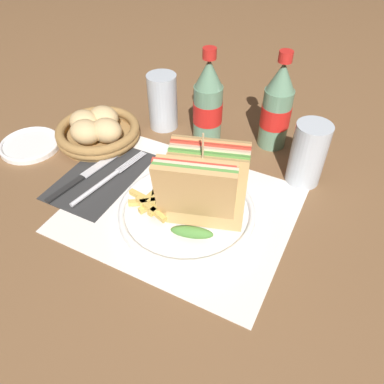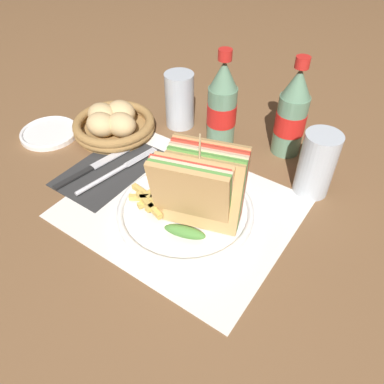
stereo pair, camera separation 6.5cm
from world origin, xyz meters
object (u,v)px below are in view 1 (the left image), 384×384
coke_bottle_near (208,104)px  side_saucer (30,145)px  plate_main (187,211)px  bread_basket (97,130)px  glass_far (163,105)px  glass_near (308,154)px  coke_bottle_far (277,108)px  knife (90,171)px  fork (103,182)px  club_sandwich (202,188)px

coke_bottle_near → side_saucer: coke_bottle_near is taller
plate_main → bread_basket: bearing=157.5°
bread_basket → coke_bottle_near: bearing=27.3°
glass_far → glass_near: bearing=-7.5°
coke_bottle_far → bread_basket: coke_bottle_far is taller
knife → coke_bottle_near: (0.16, 0.21, 0.08)m
plate_main → side_saucer: size_ratio=1.89×
fork → glass_far: (-0.00, 0.24, 0.05)m
coke_bottle_near → glass_near: coke_bottle_near is taller
coke_bottle_far → bread_basket: (-0.35, -0.16, -0.06)m
fork → glass_far: bearing=99.8°
club_sandwich → coke_bottle_near: coke_bottle_near is taller
club_sandwich → glass_far: (-0.21, 0.24, -0.03)m
glass_far → club_sandwich: bearing=-48.2°
side_saucer → knife: bearing=-4.2°
fork → coke_bottle_far: 0.38m
bread_basket → side_saucer: (-0.12, -0.09, -0.02)m
glass_far → side_saucer: (-0.22, -0.21, -0.05)m
coke_bottle_far → side_saucer: (-0.46, -0.25, -0.08)m
fork → side_saucer: same height
glass_far → side_saucer: size_ratio=0.98×
coke_bottle_near → glass_near: 0.23m
plate_main → bread_basket: bread_basket is taller
side_saucer → coke_bottle_near: bearing=31.3°
glass_near → glass_far: same height
plate_main → coke_bottle_far: size_ratio=1.17×
fork → side_saucer: 0.22m
bread_basket → side_saucer: bread_basket is taller
coke_bottle_near → side_saucer: (-0.33, -0.20, -0.08)m
club_sandwich → glass_near: size_ratio=1.35×
plate_main → glass_near: 0.25m
bread_basket → side_saucer: size_ratio=1.43×
club_sandwich → knife: 0.27m
coke_bottle_near → glass_far: bearing=176.8°
knife → side_saucer: side_saucer is taller
fork → knife: bearing=169.3°
bread_basket → glass_near: bearing=9.3°
plate_main → bread_basket: (-0.28, 0.12, 0.02)m
fork → side_saucer: size_ratio=1.54×
fork → coke_bottle_far: (0.24, 0.28, 0.08)m
plate_main → club_sandwich: bearing=-7.3°
glass_near → side_saucer: size_ratio=0.98×
plate_main → side_saucer: bearing=176.2°
knife → coke_bottle_far: bearing=51.7°
glass_near → glass_far: (-0.34, 0.05, -0.01)m
coke_bottle_far → glass_near: size_ratio=1.65×
coke_bottle_far → side_saucer: bearing=-151.4°
club_sandwich → fork: bearing=179.6°
coke_bottle_far → glass_far: 0.25m
glass_near → club_sandwich: bearing=-123.2°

